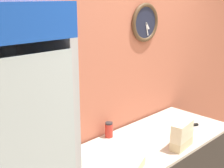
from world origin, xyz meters
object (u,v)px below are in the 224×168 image
object	(u,v)px
sandwich_stack_bottom	(181,143)
condiment_jar	(109,130)
sandwich_stack_middle	(182,135)
sandwich_flat_left	(135,167)
sandwich_stack_top	(182,127)
chefs_knife	(198,125)

from	to	relation	value
sandwich_stack_bottom	condiment_jar	size ratio (longest dim) A/B	1.77
sandwich_stack_bottom	sandwich_stack_middle	xyz separation A→B (m)	(0.00, 0.00, 0.07)
sandwich_stack_middle	condiment_jar	bearing A→B (deg)	116.81
sandwich_flat_left	sandwich_stack_top	bearing A→B (deg)	-2.76
sandwich_stack_middle	sandwich_stack_top	bearing A→B (deg)	0.00
sandwich_stack_top	sandwich_flat_left	distance (m)	0.57
sandwich_stack_bottom	chefs_knife	xyz separation A→B (m)	(0.50, 0.14, -0.03)
chefs_knife	condiment_jar	world-z (taller)	condiment_jar
chefs_knife	condiment_jar	xyz separation A→B (m)	(-0.78, 0.42, 0.06)
sandwich_stack_top	chefs_knife	size ratio (longest dim) A/B	0.87
sandwich_stack_bottom	sandwich_stack_top	xyz separation A→B (m)	(0.00, 0.00, 0.15)
condiment_jar	sandwich_stack_middle	bearing A→B (deg)	-63.19
sandwich_stack_top	sandwich_stack_bottom	bearing A→B (deg)	180.00
sandwich_stack_middle	sandwich_flat_left	bearing A→B (deg)	177.24
chefs_knife	condiment_jar	bearing A→B (deg)	151.81
condiment_jar	sandwich_stack_bottom	bearing A→B (deg)	-63.19
sandwich_stack_bottom	sandwich_stack_top	bearing A→B (deg)	0.00
sandwich_stack_bottom	sandwich_stack_top	world-z (taller)	sandwich_stack_top
sandwich_stack_top	condiment_jar	distance (m)	0.64
sandwich_stack_bottom	chefs_knife	world-z (taller)	sandwich_stack_bottom
sandwich_stack_bottom	condiment_jar	world-z (taller)	condiment_jar
sandwich_flat_left	sandwich_stack_bottom	bearing A→B (deg)	-2.76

